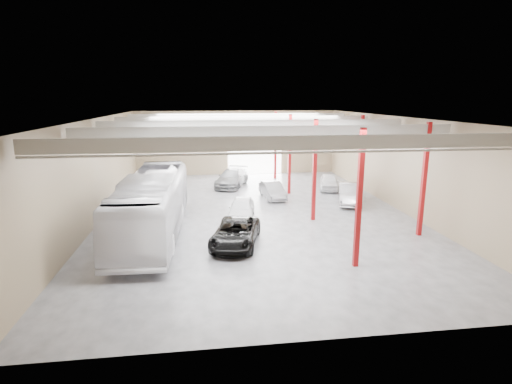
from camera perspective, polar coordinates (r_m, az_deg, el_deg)
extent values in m
cube|color=#4A4A4F|center=(29.58, -0.04, -3.12)|extent=(22.00, 32.00, 0.01)
cube|color=#B6B6B1|center=(28.41, -0.04, 10.55)|extent=(22.00, 32.00, 0.12)
cube|color=brown|center=(44.55, -2.77, 7.02)|extent=(22.00, 0.12, 7.00)
cube|color=brown|center=(13.59, 8.96, -7.84)|extent=(22.00, 0.12, 7.00)
cube|color=brown|center=(29.45, -21.80, 2.85)|extent=(0.12, 32.00, 7.00)
cube|color=brown|center=(32.12, 19.85, 3.81)|extent=(0.12, 32.00, 7.00)
cube|color=white|center=(44.73, -0.18, 5.77)|extent=(6.00, 0.20, 5.00)
cube|color=maroon|center=(20.22, 14.52, -1.04)|extent=(0.25, 0.25, 7.00)
cube|color=maroon|center=(27.62, 8.36, 3.02)|extent=(0.25, 0.25, 7.00)
cube|color=maroon|center=(35.28, 4.82, 5.34)|extent=(0.25, 0.25, 7.00)
cube|color=maroon|center=(42.09, 2.78, 6.66)|extent=(0.25, 0.25, 7.00)
cube|color=maroon|center=(26.24, 22.86, 1.57)|extent=(0.25, 0.25, 7.00)
cube|color=maroon|center=(35.08, 14.69, 4.90)|extent=(0.25, 0.25, 7.00)
cube|color=#B4B4AF|center=(16.65, 5.44, 7.00)|extent=(21.60, 0.15, 0.60)
cube|color=#B4B4AF|center=(16.70, 5.41, 5.63)|extent=(21.60, 0.10, 0.10)
cube|color=#B4B4AF|center=(22.51, 1.99, 8.68)|extent=(21.60, 0.15, 0.60)
cube|color=#B4B4AF|center=(22.55, 1.98, 7.67)|extent=(21.60, 0.10, 0.10)
cube|color=#B4B4AF|center=(28.43, -0.04, 9.65)|extent=(21.60, 0.15, 0.60)
cube|color=#B4B4AF|center=(28.46, -0.04, 8.85)|extent=(21.60, 0.10, 0.10)
cube|color=#B4B4AF|center=(34.38, -1.38, 10.28)|extent=(21.60, 0.15, 0.60)
cube|color=#B4B4AF|center=(34.40, -1.38, 9.61)|extent=(21.60, 0.10, 0.10)
cube|color=#B4B4AF|center=(40.34, -2.33, 10.72)|extent=(21.60, 0.15, 0.60)
cube|color=#B4B4AF|center=(40.36, -2.32, 10.15)|extent=(21.60, 0.10, 0.10)
imported|color=white|center=(25.53, -14.56, -1.75)|extent=(3.70, 13.89, 3.84)
imported|color=black|center=(23.25, -2.92, -5.87)|extent=(3.66, 5.72, 1.47)
imported|color=white|center=(28.26, -2.07, -2.35)|extent=(2.45, 4.58, 1.48)
imported|color=#A0A0A5|center=(34.01, 2.36, 0.26)|extent=(1.88, 4.33, 1.39)
imported|color=gray|center=(38.66, -3.46, 2.03)|extent=(4.06, 6.09, 1.64)
imported|color=silver|center=(33.20, 13.30, -0.21)|extent=(3.13, 5.18, 1.61)
imported|color=white|center=(37.96, 10.37, 1.46)|extent=(2.76, 4.50, 1.43)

